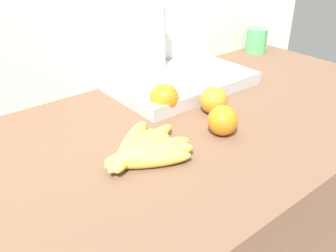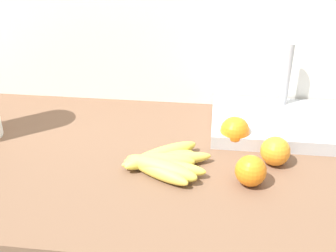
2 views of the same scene
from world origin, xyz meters
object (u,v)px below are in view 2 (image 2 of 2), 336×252
orange_front (235,131)px  sink_basin (286,122)px  orange_center (251,171)px  orange_right (275,151)px  banana_bunch (162,163)px

orange_front → sink_basin: sink_basin is taller
orange_center → orange_right: same height
banana_bunch → orange_front: orange_front is taller
orange_front → sink_basin: (0.15, 0.10, -0.02)m
banana_bunch → sink_basin: size_ratio=0.53×
banana_bunch → sink_basin: bearing=37.8°
orange_right → sink_basin: size_ratio=0.17×
orange_front → sink_basin: size_ratio=0.19×
orange_front → orange_center: (0.03, -0.18, -0.00)m
banana_bunch → orange_front: size_ratio=2.85×
banana_bunch → orange_right: orange_right is taller
orange_front → orange_center: orange_front is taller
orange_right → orange_center: bearing=-124.9°
orange_center → sink_basin: sink_basin is taller
sink_basin → orange_right: bearing=-105.3°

